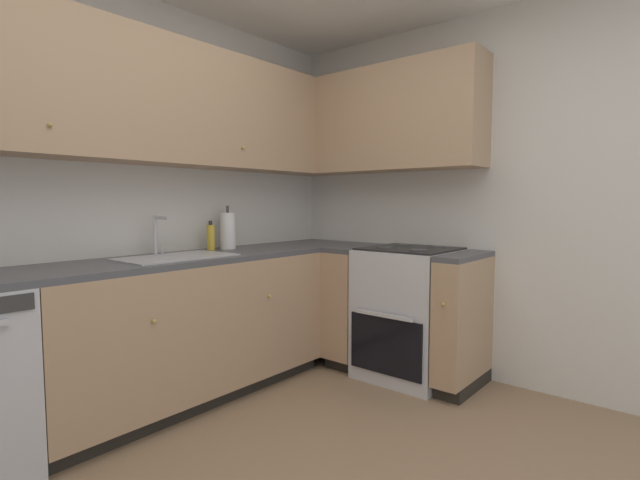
# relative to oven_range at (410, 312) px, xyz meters

# --- Properties ---
(wall_back) EXTENTS (4.01, 0.05, 2.54)m
(wall_back) POSITION_rel_oven_range_xyz_m (-1.68, 1.20, 0.80)
(wall_back) COLOR silver
(wall_back) RESTS_ON ground_plane
(wall_right) EXTENTS (0.05, 3.64, 2.54)m
(wall_right) POSITION_rel_oven_range_xyz_m (0.31, -0.60, 0.80)
(wall_right) COLOR silver
(wall_right) RESTS_ON ground_plane
(lower_cabinets_back) EXTENTS (1.88, 0.62, 0.88)m
(lower_cabinets_back) POSITION_rel_oven_range_xyz_m (-1.26, 0.87, -0.02)
(lower_cabinets_back) COLOR tan
(lower_cabinets_back) RESTS_ON ground_plane
(countertop_back) EXTENTS (3.08, 0.60, 0.03)m
(countertop_back) POSITION_rel_oven_range_xyz_m (-1.26, 0.87, 0.43)
(countertop_back) COLOR #4C4C51
(countertop_back) RESTS_ON lower_cabinets_back
(lower_cabinets_right) EXTENTS (0.62, 1.07, 0.88)m
(lower_cabinets_right) POSITION_rel_oven_range_xyz_m (-0.02, 0.09, -0.02)
(lower_cabinets_right) COLOR tan
(lower_cabinets_right) RESTS_ON ground_plane
(countertop_right) EXTENTS (0.60, 1.07, 0.03)m
(countertop_right) POSITION_rel_oven_range_xyz_m (-0.02, 0.09, 0.43)
(countertop_right) COLOR #4C4C51
(countertop_right) RESTS_ON lower_cabinets_right
(oven_range) EXTENTS (0.68, 0.62, 1.07)m
(oven_range) POSITION_rel_oven_range_xyz_m (0.00, 0.00, 0.00)
(oven_range) COLOR silver
(oven_range) RESTS_ON ground_plane
(upper_cabinets_back) EXTENTS (2.76, 0.34, 0.76)m
(upper_cabinets_back) POSITION_rel_oven_range_xyz_m (-1.42, 1.01, 1.40)
(upper_cabinets_back) COLOR tan
(upper_cabinets_right) EXTENTS (0.32, 1.62, 0.76)m
(upper_cabinets_right) POSITION_rel_oven_range_xyz_m (0.12, 0.36, 1.40)
(upper_cabinets_right) COLOR tan
(sink) EXTENTS (0.67, 0.40, 0.10)m
(sink) POSITION_rel_oven_range_xyz_m (-1.35, 0.84, 0.41)
(sink) COLOR #B7B7BC
(sink) RESTS_ON countertop_back
(faucet) EXTENTS (0.07, 0.16, 0.25)m
(faucet) POSITION_rel_oven_range_xyz_m (-1.35, 1.05, 0.60)
(faucet) COLOR silver
(faucet) RESTS_ON countertop_back
(soap_bottle) EXTENTS (0.06, 0.06, 0.21)m
(soap_bottle) POSITION_rel_oven_range_xyz_m (-0.94, 1.05, 0.54)
(soap_bottle) COLOR gold
(soap_bottle) RESTS_ON countertop_back
(paper_towel_roll) EXTENTS (0.11, 0.11, 0.32)m
(paper_towel_roll) POSITION_rel_oven_range_xyz_m (-0.80, 1.03, 0.58)
(paper_towel_roll) COLOR white
(paper_towel_roll) RESTS_ON countertop_back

